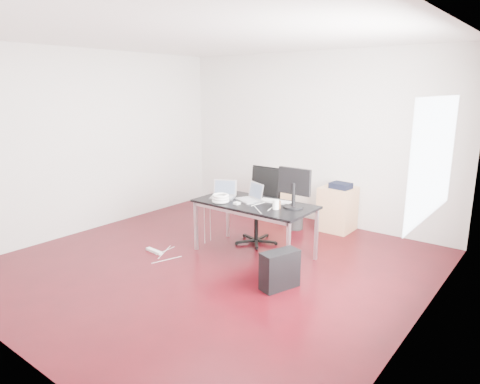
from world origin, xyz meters
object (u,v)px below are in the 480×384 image
Objects in this scene: filing_cabinet_right at (337,209)px; pc_tower at (280,270)px; desk at (254,207)px; filing_cabinet_left at (275,197)px; office_chair at (260,202)px.

pc_tower is at bearing -80.38° from filing_cabinet_right.
filing_cabinet_left is (-0.75, 1.66, -0.33)m from desk.
office_chair is at bearing 152.71° from pc_tower.
filing_cabinet_left is 1.19m from filing_cabinet_right.
desk is 1.14m from pc_tower.
filing_cabinet_right reaches higher than pc_tower.
desk is 1.74m from filing_cabinet_right.
desk is at bearing -64.18° from office_chair.
filing_cabinet_right is (1.19, 0.00, 0.00)m from filing_cabinet_left.
filing_cabinet_left is at bearing 112.11° from office_chair.
filing_cabinet_right is at bearing 118.56° from pc_tower.
desk is at bearing 160.97° from pc_tower.
filing_cabinet_right is 1.56× the size of pc_tower.
desk is 0.53m from office_chair.
office_chair is 1.54× the size of filing_cabinet_left.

